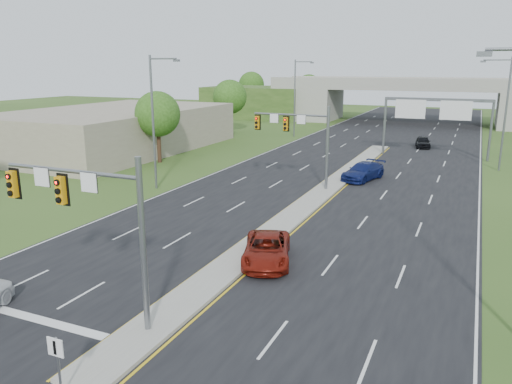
{
  "coord_description": "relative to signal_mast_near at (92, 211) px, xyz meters",
  "views": [
    {
      "loc": [
        10.98,
        -14.4,
        10.16
      ],
      "look_at": [
        -0.4,
        11.41,
        3.0
      ],
      "focal_mm": 35.0,
      "sensor_mm": 36.0,
      "label": 1
    }
  ],
  "objects": [
    {
      "name": "ground",
      "position": [
        2.26,
        0.07,
        -4.73
      ],
      "size": [
        240.0,
        240.0,
        0.0
      ],
      "primitive_type": "plane",
      "color": "#2F4B1A",
      "rests_on": "ground"
    },
    {
      "name": "road",
      "position": [
        2.26,
        35.07,
        -4.72
      ],
      "size": [
        24.0,
        160.0,
        0.02
      ],
      "primitive_type": "cube",
      "color": "black",
      "rests_on": "ground"
    },
    {
      "name": "median",
      "position": [
        2.26,
        23.07,
        -4.63
      ],
      "size": [
        2.0,
        54.0,
        0.16
      ],
      "primitive_type": "cube",
      "color": "gray",
      "rests_on": "road"
    },
    {
      "name": "lane_markings",
      "position": [
        1.66,
        28.99,
        -4.7
      ],
      "size": [
        23.72,
        160.0,
        0.01
      ],
      "color": "gold",
      "rests_on": "road"
    },
    {
      "name": "signal_mast_near",
      "position": [
        0.0,
        0.0,
        0.0
      ],
      "size": [
        6.62,
        0.6,
        7.0
      ],
      "color": "slate",
      "rests_on": "ground"
    },
    {
      "name": "signal_mast_far",
      "position": [
        0.0,
        25.0,
        0.0
      ],
      "size": [
        6.62,
        0.6,
        7.0
      ],
      "color": "slate",
      "rests_on": "ground"
    },
    {
      "name": "keep_right_sign",
      "position": [
        2.26,
        -4.45,
        -3.21
      ],
      "size": [
        0.6,
        0.13,
        2.2
      ],
      "color": "slate",
      "rests_on": "ground"
    },
    {
      "name": "sign_gantry",
      "position": [
        8.95,
        44.99,
        0.51
      ],
      "size": [
        11.58,
        0.44,
        6.67
      ],
      "color": "slate",
      "rests_on": "ground"
    },
    {
      "name": "overpass",
      "position": [
        2.26,
        80.07,
        -1.17
      ],
      "size": [
        80.0,
        14.0,
        8.1
      ],
      "color": "gray",
      "rests_on": "ground"
    },
    {
      "name": "lightpole_l_mid",
      "position": [
        -11.03,
        20.07,
        1.38
      ],
      "size": [
        2.85,
        0.25,
        11.0
      ],
      "color": "slate",
      "rests_on": "ground"
    },
    {
      "name": "lightpole_l_far",
      "position": [
        -11.03,
        55.07,
        1.38
      ],
      "size": [
        2.85,
        0.25,
        11.0
      ],
      "color": "slate",
      "rests_on": "ground"
    },
    {
      "name": "lightpole_r_far",
      "position": [
        15.56,
        40.07,
        1.38
      ],
      "size": [
        2.85,
        0.25,
        11.0
      ],
      "color": "slate",
      "rests_on": "ground"
    },
    {
      "name": "tree_l_near",
      "position": [
        -17.74,
        30.07,
        0.45
      ],
      "size": [
        4.8,
        4.8,
        7.6
      ],
      "color": "#382316",
      "rests_on": "ground"
    },
    {
      "name": "tree_l_mid",
      "position": [
        -21.74,
        55.07,
        0.78
      ],
      "size": [
        5.2,
        5.2,
        8.12
      ],
      "color": "#382316",
      "rests_on": "ground"
    },
    {
      "name": "tree_back_a",
      "position": [
        -35.74,
        94.07,
        1.11
      ],
      "size": [
        6.0,
        6.0,
        8.85
      ],
      "color": "#382316",
      "rests_on": "ground"
    },
    {
      "name": "tree_back_b",
      "position": [
        -21.74,
        94.07,
        0.78
      ],
      "size": [
        5.6,
        5.6,
        8.32
      ],
      "color": "#382316",
      "rests_on": "ground"
    },
    {
      "name": "commercial_building",
      "position": [
        -27.74,
        35.07,
        -2.23
      ],
      "size": [
        18.0,
        30.0,
        5.0
      ],
      "primitive_type": "cube",
      "color": "gray",
      "rests_on": "ground"
    },
    {
      "name": "car_far_a",
      "position": [
        3.76,
        8.58,
        -3.99
      ],
      "size": [
        3.97,
        5.68,
        1.44
      ],
      "primitive_type": "imported",
      "rotation": [
        0.0,
        0.0,
        0.34
      ],
      "color": "maroon",
      "rests_on": "road"
    },
    {
      "name": "car_far_b",
      "position": [
        4.23,
        30.36,
        -3.92
      ],
      "size": [
        3.56,
        5.79,
        1.57
      ],
      "primitive_type": "imported",
      "rotation": [
        0.0,
        0.0,
        -0.27
      ],
      "color": "#0C164B",
      "rests_on": "road"
    },
    {
      "name": "car_far_c",
      "position": [
        7.26,
        52.02,
        -3.98
      ],
      "size": [
        2.34,
        4.45,
        1.44
      ],
      "primitive_type": "imported",
      "rotation": [
        0.0,
        0.0,
        0.16
      ],
      "color": "black",
      "rests_on": "road"
    }
  ]
}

